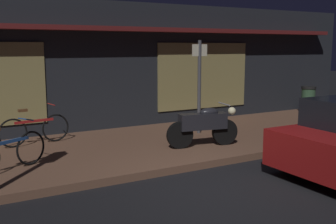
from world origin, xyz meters
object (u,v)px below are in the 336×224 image
at_px(sign_post, 199,81).
at_px(trash_bin, 308,100).
at_px(bicycle_parked, 35,129).
at_px(bicycle_extra, 8,152).
at_px(motorcycle, 204,125).

xyz_separation_m(sign_post, trash_bin, (4.91, 0.77, -0.89)).
height_order(sign_post, trash_bin, sign_post).
bearing_deg(sign_post, bicycle_parked, 168.49).
bearing_deg(sign_post, bicycle_extra, -167.30).
distance_m(motorcycle, bicycle_extra, 4.17).
xyz_separation_m(bicycle_parked, bicycle_extra, (-0.86, -1.91, 0.00)).
bearing_deg(bicycle_parked, motorcycle, -32.34).
xyz_separation_m(bicycle_parked, trash_bin, (8.92, -0.05, 0.11)).
height_order(bicycle_extra, sign_post, sign_post).
xyz_separation_m(bicycle_extra, trash_bin, (9.78, 1.86, 0.11)).
bearing_deg(sign_post, motorcycle, -119.12).
bearing_deg(trash_bin, bicycle_extra, -169.21).
bearing_deg(motorcycle, bicycle_parked, 147.66).
bearing_deg(bicycle_extra, trash_bin, 10.79).
height_order(bicycle_parked, trash_bin, trash_bin).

